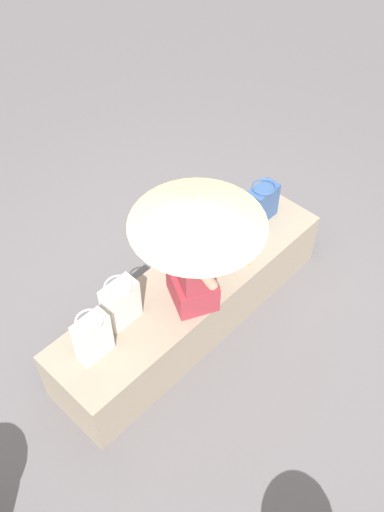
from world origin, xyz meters
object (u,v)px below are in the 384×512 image
shoulder_bag_spare (93,337)px  parasol (198,212)px  person_seated (193,261)px  handbag_black (121,303)px  tote_bag_canvas (262,202)px  magazine (241,248)px

shoulder_bag_spare → parasol: bearing=-17.1°
person_seated → handbag_black: size_ratio=2.52×
person_seated → tote_bag_canvas: bearing=9.9°
parasol → shoulder_bag_spare: parasol is taller
parasol → tote_bag_canvas: size_ratio=3.20×
parasol → magazine: parasol is taller
handbag_black → magazine: 1.07m
parasol → shoulder_bag_spare: (-0.72, 0.22, -0.73)m
person_seated → parasol: parasol is taller
person_seated → handbag_black: person_seated is taller
parasol → handbag_black: (-0.42, 0.30, -0.73)m
tote_bag_canvas → shoulder_bag_spare: shoulder_bag_spare is taller
parasol → magazine: size_ratio=3.68×
person_seated → parasol: (-0.04, -0.08, 0.52)m
tote_bag_canvas → magazine: bearing=-163.3°
parasol → magazine: (0.63, 0.13, -0.90)m
shoulder_bag_spare → person_seated: bearing=-10.8°
parasol → shoulder_bag_spare: 1.05m
parasol → magazine: 1.10m
person_seated → magazine: bearing=5.3°
person_seated → handbag_black: bearing=154.2°
handbag_black → magazine: bearing=-9.0°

